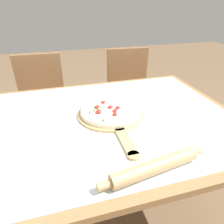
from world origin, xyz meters
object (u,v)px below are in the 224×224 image
Objects in this scene: chair_left at (43,100)px; rolling_pin at (155,167)px; pizza at (110,110)px; chair_right at (129,90)px; pizza_peel at (112,115)px.

rolling_pin is at bearing -68.40° from chair_left.
pizza is 0.91m from chair_left.
chair_left is 0.79m from chair_right.
pizza is 0.35× the size of chair_left.
pizza is at bearing -61.38° from chair_left.
chair_right is at bearing 1.95° from chair_left.
chair_right reaches higher than rolling_pin.
chair_right reaches higher than pizza_peel.
pizza_peel is 1.71× the size of pizza.
pizza is (-0.00, 0.02, 0.02)m from pizza_peel.
chair_left is (-0.43, 1.20, -0.26)m from rolling_pin.
pizza is 0.74× the size of rolling_pin.
chair_left is (-0.39, 0.78, -0.26)m from pizza.
rolling_pin is 0.47× the size of chair_left.
chair_left is at bearing 109.63° from rolling_pin.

